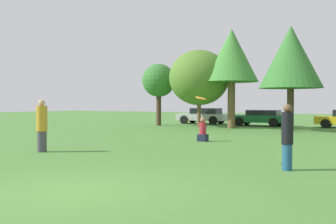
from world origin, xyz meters
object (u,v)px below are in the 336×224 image
tree_2 (232,56)px  parked_car_green (260,117)px  frisbee (201,98)px  tree_1 (199,78)px  parked_car_silver (203,115)px  person_catcher (287,137)px  person_thrower (42,126)px  tree_0 (159,81)px  bystander_sitting (203,131)px  tree_3 (291,57)px

tree_2 → parked_car_green: size_ratio=1.62×
frisbee → tree_1: tree_1 is taller
tree_1 → parked_car_silver: (-1.68, 4.18, -2.81)m
tree_1 → parked_car_silver: 5.31m
person_catcher → frisbee: frisbee is taller
person_thrower → tree_0: tree_0 is taller
person_thrower → person_catcher: size_ratio=1.09×
person_thrower → tree_2: (0.85, 15.31, 3.95)m
bystander_sitting → tree_3: (1.76, 8.48, 4.02)m
tree_2 → bystander_sitting: bearing=-75.9°
tree_0 → tree_1: bearing=-4.3°
bystander_sitting → tree_0: tree_0 is taller
person_catcher → tree_3: bearing=-81.3°
tree_0 → parked_car_silver: (1.87, 3.91, -2.70)m
bystander_sitting → person_catcher: bearing=-47.8°
tree_1 → tree_2: 2.83m
person_thrower → parked_car_silver: size_ratio=0.43×
bystander_sitting → tree_1: bearing=117.5°
person_thrower → tree_1: (-1.63, 15.41, 2.59)m
bystander_sitting → tree_0: (-8.31, 9.40, 2.93)m
person_thrower → frisbee: bearing=-1.6°
person_thrower → tree_0: size_ratio=0.39×
frisbee → tree_2: bearing=108.8°
tree_0 → parked_car_silver: 5.11m
person_catcher → parked_car_green: (-6.54, 18.34, -0.21)m
person_thrower → parked_car_green: (1.68, 18.99, -0.26)m
person_catcher → tree_3: size_ratio=0.26×
person_catcher → tree_3: tree_3 is taller
tree_3 → person_thrower: bearing=-108.3°
frisbee → person_thrower: bearing=-177.1°
tree_3 → tree_0: bearing=174.8°
tree_2 → tree_3: (4.04, -0.56, -0.39)m
frisbee → tree_2: 16.14m
frisbee → tree_0: 19.05m
bystander_sitting → parked_car_green: parked_car_green is taller
person_thrower → person_catcher: person_thrower is taller
tree_1 → tree_3: 6.62m
tree_3 → frisbee: bearing=-85.7°
frisbee → person_catcher: bearing=8.7°
tree_1 → tree_3: bearing=-5.8°
person_thrower → tree_1: size_ratio=0.33×
person_thrower → tree_1: tree_1 is taller
person_thrower → tree_2: size_ratio=0.27×
tree_1 → person_thrower: bearing=-84.0°
person_thrower → frisbee: frisbee is taller
person_catcher → tree_0: tree_0 is taller
frisbee → tree_1: size_ratio=0.05×
parked_car_green → person_thrower: bearing=82.9°
frisbee → parked_car_green: size_ratio=0.07×
tree_2 → parked_car_silver: tree_2 is taller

